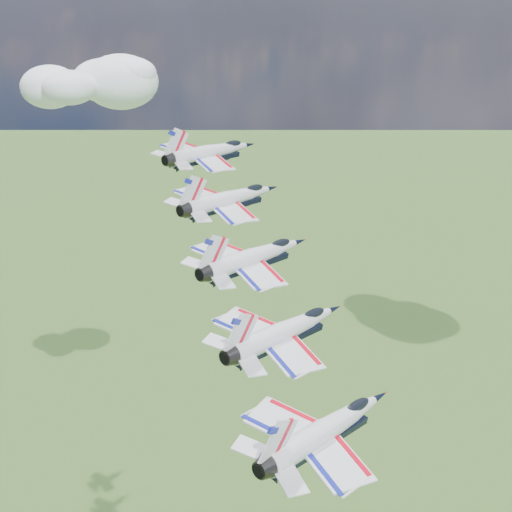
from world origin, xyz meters
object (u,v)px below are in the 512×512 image
Objects in this scene: jet_3 at (287,330)px; jet_4 at (328,428)px; jet_0 at (212,152)px; jet_1 at (232,198)px; jet_2 at (256,256)px.

jet_3 is 1.00× the size of jet_4.
jet_0 is 1.00× the size of jet_1.
jet_1 is (9.21, -8.00, -3.54)m from jet_0.
jet_0 is 25.41m from jet_2.
jet_3 is at bearing 150.19° from jet_4.
jet_1 is 1.00× the size of jet_3.
jet_0 is 1.00× the size of jet_3.
jet_0 is 38.12m from jet_3.
jet_4 is (36.84, -32.01, -14.17)m from jet_0.
jet_1 reaches higher than jet_4.
jet_0 reaches higher than jet_4.
jet_1 is at bearing -29.81° from jet_0.
jet_2 is (9.21, -8.00, -3.54)m from jet_1.
jet_3 is (9.21, -8.00, -3.54)m from jet_2.
jet_0 is at bearing 150.19° from jet_2.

